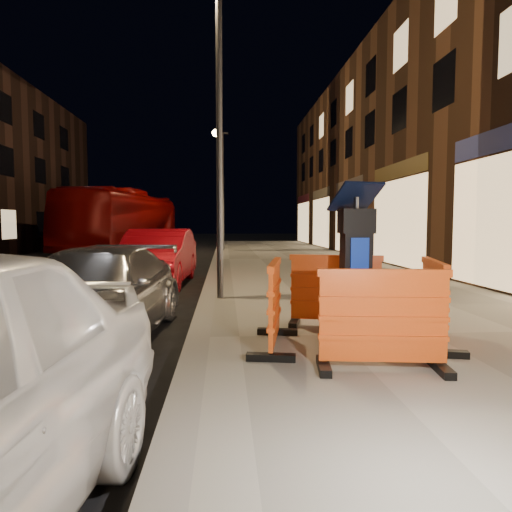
{
  "coord_description": "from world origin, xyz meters",
  "views": [
    {
      "loc": [
        0.34,
        -5.69,
        1.59
      ],
      "look_at": [
        0.8,
        1.0,
        1.1
      ],
      "focal_mm": 32.0,
      "sensor_mm": 36.0,
      "label": 1
    }
  ],
  "objects": [
    {
      "name": "kerb",
      "position": [
        0.0,
        0.0,
        0.07
      ],
      "size": [
        0.3,
        60.0,
        0.15
      ],
      "primitive_type": "cube",
      "color": "slate",
      "rests_on": "ground"
    },
    {
      "name": "street_lamp_far",
      "position": [
        0.25,
        18.0,
        3.15
      ],
      "size": [
        0.12,
        0.12,
        6.0
      ],
      "primitive_type": "cylinder",
      "color": "#3F3F44",
      "rests_on": "sidewalk"
    },
    {
      "name": "barrier_front",
      "position": [
        1.86,
        -1.44,
        0.65
      ],
      "size": [
        1.34,
        0.68,
        1.0
      ],
      "primitive_type": "cube",
      "rotation": [
        0.0,
        0.0,
        -0.12
      ],
      "color": "#E64E14",
      "rests_on": "sidewalk"
    },
    {
      "name": "barrier_back",
      "position": [
        1.86,
        0.46,
        0.65
      ],
      "size": [
        1.37,
        0.84,
        1.0
      ],
      "primitive_type": "cube",
      "rotation": [
        0.0,
        0.0,
        -0.26
      ],
      "color": "#E64E14",
      "rests_on": "sidewalk"
    },
    {
      "name": "barrier_bldgside",
      "position": [
        2.81,
        -0.49,
        0.65
      ],
      "size": [
        0.82,
        1.37,
        1.0
      ],
      "primitive_type": "cube",
      "rotation": [
        0.0,
        0.0,
        1.32
      ],
      "color": "#E64E14",
      "rests_on": "sidewalk"
    },
    {
      "name": "car_red",
      "position": [
        -1.38,
        6.08,
        0.0
      ],
      "size": [
        1.71,
        4.4,
        1.43
      ],
      "primitive_type": "imported",
      "rotation": [
        0.0,
        0.0,
        -0.05
      ],
      "color": "#9D0813",
      "rests_on": "ground"
    },
    {
      "name": "ground_plane",
      "position": [
        0.0,
        0.0,
        0.0
      ],
      "size": [
        120.0,
        120.0,
        0.0
      ],
      "primitive_type": "plane",
      "color": "black",
      "rests_on": "ground"
    },
    {
      "name": "car_silver",
      "position": [
        -1.42,
        0.48,
        0.0
      ],
      "size": [
        2.09,
        4.42,
        1.25
      ],
      "primitive_type": "imported",
      "rotation": [
        0.0,
        0.0,
        -0.08
      ],
      "color": "#B0B0B5",
      "rests_on": "ground"
    },
    {
      "name": "barrier_kerbside",
      "position": [
        0.91,
        -0.49,
        0.65
      ],
      "size": [
        0.74,
        1.35,
        1.0
      ],
      "primitive_type": "cube",
      "rotation": [
        0.0,
        0.0,
        1.39
      ],
      "color": "#E64E14",
      "rests_on": "sidewalk"
    },
    {
      "name": "sidewalk",
      "position": [
        3.0,
        0.0,
        0.07
      ],
      "size": [
        6.0,
        60.0,
        0.15
      ],
      "primitive_type": "cube",
      "color": "gray",
      "rests_on": "ground"
    },
    {
      "name": "parking_kiosk",
      "position": [
        1.86,
        -0.49,
        1.04
      ],
      "size": [
        0.67,
        0.67,
        1.79
      ],
      "primitive_type": "cube",
      "rotation": [
        0.0,
        0.0,
        -0.21
      ],
      "color": "black",
      "rests_on": "sidewalk"
    },
    {
      "name": "bus_doubledecker",
      "position": [
        -4.95,
        18.89,
        0.0
      ],
      "size": [
        4.11,
        11.89,
        3.24
      ],
      "primitive_type": "imported",
      "rotation": [
        0.0,
        0.0,
        -0.12
      ],
      "color": "maroon",
      "rests_on": "ground"
    },
    {
      "name": "street_lamp_mid",
      "position": [
        0.25,
        3.0,
        3.15
      ],
      "size": [
        0.12,
        0.12,
        6.0
      ],
      "primitive_type": "cylinder",
      "color": "#3F3F44",
      "rests_on": "sidewalk"
    }
  ]
}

